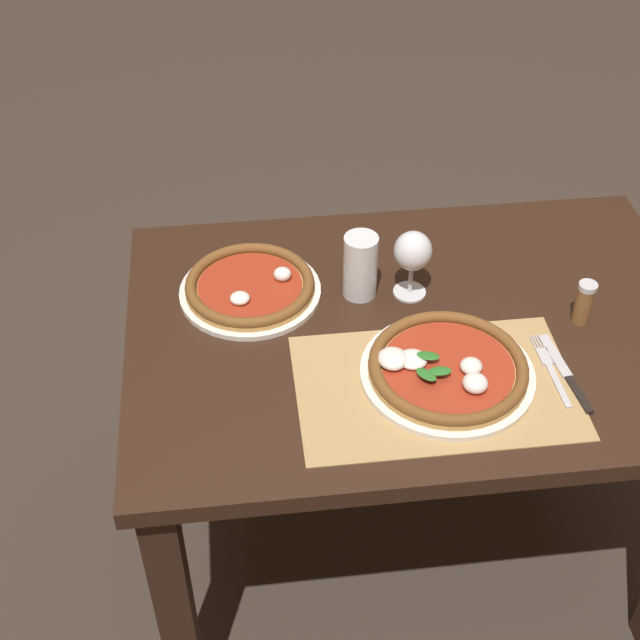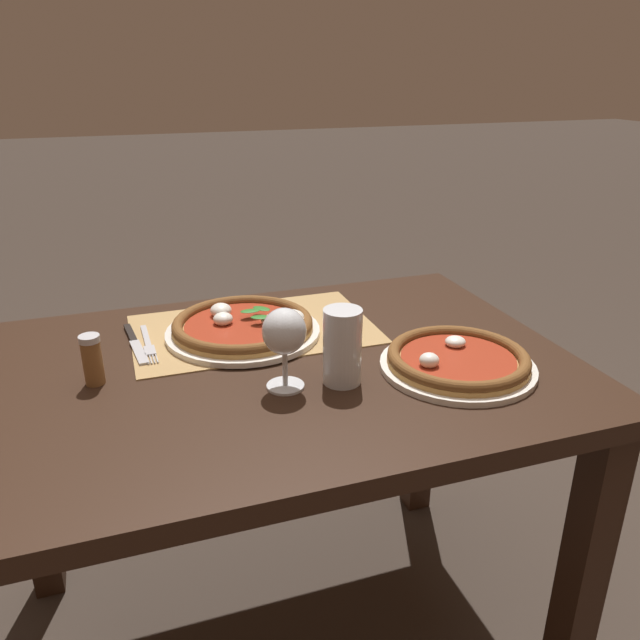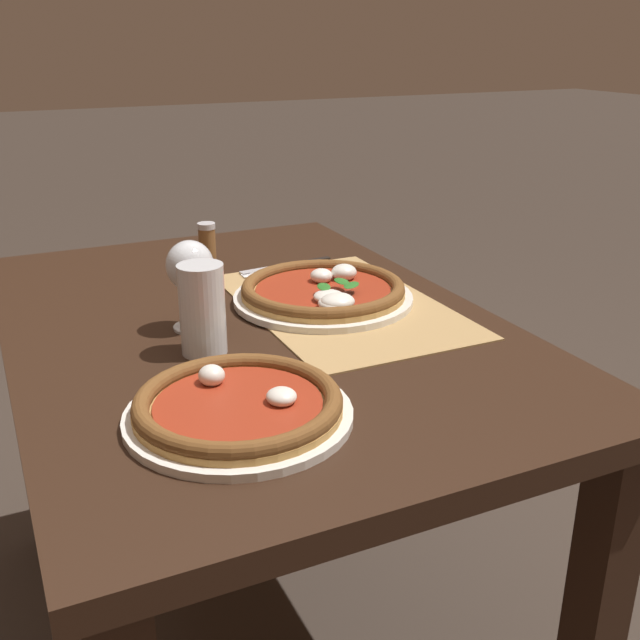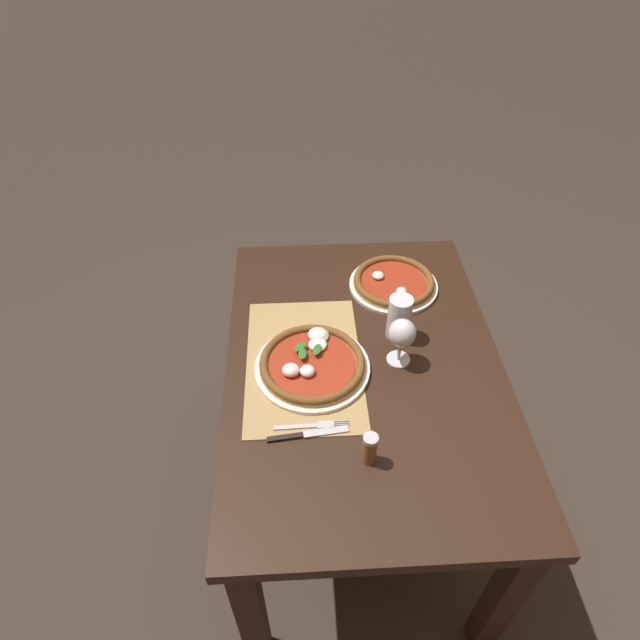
{
  "view_description": "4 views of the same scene",
  "coord_description": "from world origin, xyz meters",
  "px_view_note": "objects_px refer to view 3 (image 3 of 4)",
  "views": [
    {
      "loc": [
        -0.36,
        -1.33,
        1.96
      ],
      "look_at": [
        -0.21,
        -0.05,
        0.82
      ],
      "focal_mm": 50.0,
      "sensor_mm": 36.0,
      "label": 1
    },
    {
      "loc": [
        0.27,
        1.08,
        1.29
      ],
      "look_at": [
        -0.14,
        -0.1,
        0.78
      ],
      "focal_mm": 35.0,
      "sensor_mm": 36.0,
      "label": 2
    },
    {
      "loc": [
        -1.17,
        0.41,
        1.22
      ],
      "look_at": [
        -0.16,
        -0.06,
        0.78
      ],
      "focal_mm": 42.0,
      "sensor_mm": 36.0,
      "label": 3
    },
    {
      "loc": [
        1.06,
        -0.19,
        1.91
      ],
      "look_at": [
        -0.14,
        -0.12,
        0.78
      ],
      "focal_mm": 30.0,
      "sensor_mm": 36.0,
      "label": 4
    }
  ],
  "objects_px": {
    "pizza_near": "(324,291)",
    "knife": "(286,266)",
    "fork": "(286,270)",
    "wine_glass": "(190,269)",
    "pepper_shaker": "(207,245)",
    "pizza_far": "(238,406)",
    "pint_glass": "(202,311)"
  },
  "relations": [
    {
      "from": "wine_glass",
      "to": "pepper_shaker",
      "type": "relative_size",
      "value": 1.6
    },
    {
      "from": "pizza_near",
      "to": "fork",
      "type": "xyz_separation_m",
      "value": [
        0.21,
        -0.01,
        -0.02
      ]
    },
    {
      "from": "pizza_near",
      "to": "pepper_shaker",
      "type": "height_order",
      "value": "pepper_shaker"
    },
    {
      "from": "wine_glass",
      "to": "knife",
      "type": "bearing_deg",
      "value": -48.18
    },
    {
      "from": "pizza_far",
      "to": "wine_glass",
      "type": "relative_size",
      "value": 1.95
    },
    {
      "from": "pint_glass",
      "to": "pepper_shaker",
      "type": "height_order",
      "value": "pint_glass"
    },
    {
      "from": "pizza_near",
      "to": "pint_glass",
      "type": "distance_m",
      "value": 0.3
    },
    {
      "from": "pint_glass",
      "to": "fork",
      "type": "relative_size",
      "value": 0.72
    },
    {
      "from": "fork",
      "to": "pepper_shaker",
      "type": "distance_m",
      "value": 0.18
    },
    {
      "from": "wine_glass",
      "to": "pepper_shaker",
      "type": "xyz_separation_m",
      "value": [
        0.33,
        -0.13,
        -0.06
      ]
    },
    {
      "from": "knife",
      "to": "pepper_shaker",
      "type": "xyz_separation_m",
      "value": [
        0.08,
        0.15,
        0.04
      ]
    },
    {
      "from": "pizza_near",
      "to": "pepper_shaker",
      "type": "bearing_deg",
      "value": 22.29
    },
    {
      "from": "wine_glass",
      "to": "pint_glass",
      "type": "height_order",
      "value": "wine_glass"
    },
    {
      "from": "pepper_shaker",
      "to": "knife",
      "type": "bearing_deg",
      "value": -118.41
    },
    {
      "from": "pizza_far",
      "to": "wine_glass",
      "type": "xyz_separation_m",
      "value": [
        0.34,
        -0.04,
        0.09
      ]
    },
    {
      "from": "pizza_far",
      "to": "wine_glass",
      "type": "distance_m",
      "value": 0.35
    },
    {
      "from": "wine_glass",
      "to": "pint_glass",
      "type": "relative_size",
      "value": 1.07
    },
    {
      "from": "pint_glass",
      "to": "wine_glass",
      "type": "bearing_deg",
      "value": -6.74
    },
    {
      "from": "wine_glass",
      "to": "pint_glass",
      "type": "bearing_deg",
      "value": 173.26
    },
    {
      "from": "pint_glass",
      "to": "knife",
      "type": "bearing_deg",
      "value": -39.04
    },
    {
      "from": "wine_glass",
      "to": "pint_glass",
      "type": "distance_m",
      "value": 0.12
    },
    {
      "from": "pint_glass",
      "to": "knife",
      "type": "xyz_separation_m",
      "value": [
        0.36,
        -0.29,
        -0.06
      ]
    },
    {
      "from": "fork",
      "to": "pepper_shaker",
      "type": "height_order",
      "value": "pepper_shaker"
    },
    {
      "from": "pizza_near",
      "to": "pizza_far",
      "type": "height_order",
      "value": "pizza_near"
    },
    {
      "from": "pepper_shaker",
      "to": "pizza_near",
      "type": "bearing_deg",
      "value": -157.71
    },
    {
      "from": "knife",
      "to": "pepper_shaker",
      "type": "height_order",
      "value": "pepper_shaker"
    },
    {
      "from": "pepper_shaker",
      "to": "pint_glass",
      "type": "bearing_deg",
      "value": 162.08
    },
    {
      "from": "pizza_near",
      "to": "wine_glass",
      "type": "distance_m",
      "value": 0.27
    },
    {
      "from": "pepper_shaker",
      "to": "wine_glass",
      "type": "bearing_deg",
      "value": 158.59
    },
    {
      "from": "pizza_far",
      "to": "pint_glass",
      "type": "relative_size",
      "value": 2.08
    },
    {
      "from": "pizza_near",
      "to": "knife",
      "type": "bearing_deg",
      "value": -5.07
    },
    {
      "from": "pizza_near",
      "to": "fork",
      "type": "relative_size",
      "value": 1.68
    }
  ]
}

